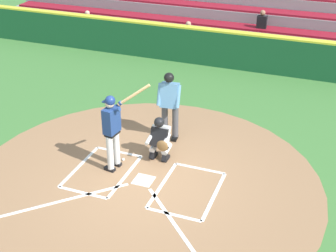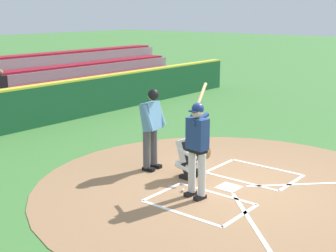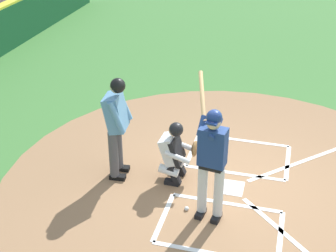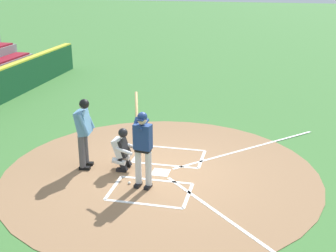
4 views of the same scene
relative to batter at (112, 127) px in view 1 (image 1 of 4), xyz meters
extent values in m
plane|color=#427A38|center=(-0.82, 0.22, -1.10)|extent=(120.00, 120.00, 0.00)
cylinder|color=#99704C|center=(-0.82, 0.22, -1.09)|extent=(8.00, 8.00, 0.01)
cube|color=white|center=(-0.82, 0.22, -1.08)|extent=(0.44, 0.44, 0.01)
cube|color=white|center=(-1.87, -0.68, -1.08)|extent=(1.20, 0.08, 0.01)
cube|color=white|center=(-1.87, 1.12, -1.08)|extent=(1.20, 0.08, 0.01)
cube|color=white|center=(-1.27, 0.22, -1.08)|extent=(0.08, 1.80, 0.01)
cube|color=white|center=(-2.47, 0.22, -1.08)|extent=(0.08, 1.80, 0.01)
cube|color=white|center=(0.23, -0.68, -1.08)|extent=(1.20, 0.08, 0.01)
cube|color=white|center=(0.23, 1.12, -1.08)|extent=(1.20, 0.08, 0.01)
cube|color=white|center=(-0.37, 0.22, -1.08)|extent=(0.08, 1.80, 0.01)
cube|color=white|center=(0.83, 0.22, -1.08)|extent=(0.08, 1.80, 0.01)
cube|color=white|center=(1.28, 2.32, -1.08)|extent=(3.73, 3.73, 0.01)
cylinder|color=silver|center=(0.03, 0.14, -0.60)|extent=(0.15, 0.15, 0.84)
cube|color=black|center=(0.07, 0.13, -1.05)|extent=(0.27, 0.15, 0.09)
cylinder|color=silver|center=(-0.01, -0.12, -0.60)|extent=(0.15, 0.15, 0.84)
cube|color=black|center=(0.03, -0.12, -1.05)|extent=(0.27, 0.15, 0.09)
cube|color=black|center=(0.01, 0.01, -0.13)|extent=(0.26, 0.37, 0.10)
cube|color=navy|center=(0.01, 0.01, 0.18)|extent=(0.29, 0.43, 0.60)
sphere|color=beige|center=(0.03, 0.01, 0.59)|extent=(0.21, 0.21, 0.21)
sphere|color=navy|center=(0.01, 0.01, 0.66)|extent=(0.23, 0.23, 0.23)
cube|color=navy|center=(0.12, 0.00, 0.63)|extent=(0.13, 0.18, 0.02)
cylinder|color=navy|center=(-0.04, 0.03, 0.46)|extent=(0.44, 0.15, 0.21)
cylinder|color=navy|center=(-0.07, -0.18, 0.46)|extent=(0.27, 0.13, 0.29)
cylinder|color=tan|center=(-0.44, -0.26, 0.76)|extent=(0.71, 0.28, 0.53)
cylinder|color=tan|center=(-0.11, -0.15, 0.52)|extent=(0.09, 0.10, 0.08)
cube|color=black|center=(-0.98, -0.76, -1.05)|extent=(0.13, 0.26, 0.09)
cube|color=black|center=(-0.98, -0.72, -0.90)|extent=(0.13, 0.25, 0.37)
cylinder|color=silver|center=(-0.99, -0.82, -0.82)|extent=(0.16, 0.36, 0.21)
cube|color=black|center=(-0.66, -0.77, -1.05)|extent=(0.13, 0.26, 0.09)
cube|color=black|center=(-0.66, -0.73, -0.90)|extent=(0.13, 0.25, 0.37)
cylinder|color=silver|center=(-0.67, -0.83, -0.82)|extent=(0.16, 0.36, 0.21)
cube|color=silver|center=(-0.83, -0.84, -0.48)|extent=(0.41, 0.37, 0.52)
cube|color=black|center=(-0.82, -0.73, -0.48)|extent=(0.43, 0.23, 0.46)
sphere|color=tan|center=(-0.82, -0.77, -0.11)|extent=(0.21, 0.21, 0.21)
sphere|color=black|center=(-0.82, -0.75, -0.09)|extent=(0.24, 0.24, 0.24)
cylinder|color=silver|center=(-1.02, -0.66, -0.50)|extent=(0.10, 0.45, 0.20)
cylinder|color=silver|center=(-0.62, -0.67, -0.50)|extent=(0.10, 0.45, 0.20)
ellipsoid|color=brown|center=(-1.02, -0.46, -0.53)|extent=(0.28, 0.11, 0.28)
cylinder|color=#4C4C51|center=(-0.84, -1.81, -0.59)|extent=(0.16, 0.16, 0.86)
cube|color=black|center=(-0.85, -1.76, -1.05)|extent=(0.15, 0.29, 0.09)
cylinder|color=#4C4C51|center=(-0.56, -1.78, -0.59)|extent=(0.16, 0.16, 0.86)
cube|color=black|center=(-0.57, -1.73, -1.05)|extent=(0.15, 0.29, 0.09)
cube|color=#5B8EB7|center=(-0.71, -1.76, 0.15)|extent=(0.47, 0.40, 0.66)
sphere|color=beige|center=(-0.71, -1.72, 0.62)|extent=(0.22, 0.22, 0.22)
sphere|color=black|center=(-0.71, -1.70, 0.64)|extent=(0.25, 0.25, 0.25)
cylinder|color=#5B8EB7|center=(-0.95, -1.70, 0.18)|extent=(0.12, 0.29, 0.56)
cylinder|color=#5B8EB7|center=(-0.48, -1.66, 0.18)|extent=(0.12, 0.29, 0.56)
sphere|color=white|center=(-0.04, -0.37, -1.06)|extent=(0.07, 0.07, 0.07)
cube|color=#19512D|center=(-0.82, -7.28, -0.47)|extent=(22.00, 0.36, 1.25)
cube|color=yellow|center=(-0.82, -7.28, 0.18)|extent=(22.00, 0.32, 0.06)
cube|color=gray|center=(-0.82, -8.30, -0.87)|extent=(20.00, 0.85, 0.45)
cube|color=maroon|center=(-0.82, -8.30, -0.61)|extent=(19.60, 0.72, 0.08)
cube|color=gray|center=(-0.82, -9.15, -0.65)|extent=(20.00, 0.85, 0.90)
cube|color=maroon|center=(-0.82, -9.15, -0.16)|extent=(19.60, 0.72, 0.08)
cube|color=gray|center=(-0.82, -10.00, -0.42)|extent=(20.00, 0.85, 1.35)
cube|color=maroon|center=(-0.82, -10.00, 0.29)|extent=(19.60, 0.72, 0.08)
cube|color=gray|center=(-0.82, -10.85, -0.20)|extent=(20.00, 0.85, 1.80)
cube|color=black|center=(-1.60, -9.10, 0.11)|extent=(0.36, 0.22, 0.46)
sphere|color=#9E7051|center=(-1.60, -9.10, 0.45)|extent=(0.20, 0.20, 0.20)
cube|color=white|center=(0.99, -8.25, -0.34)|extent=(0.36, 0.22, 0.46)
sphere|color=tan|center=(0.99, -8.25, 0.00)|extent=(0.20, 0.20, 0.20)
cube|color=#2D844C|center=(5.27, -8.25, -0.34)|extent=(0.36, 0.22, 0.46)
sphere|color=beige|center=(5.27, -8.25, 0.00)|extent=(0.20, 0.20, 0.20)
camera|label=1|loc=(-4.46, 8.25, 5.08)|focal=50.69mm
camera|label=2|loc=(7.07, 4.99, 2.42)|focal=50.75mm
camera|label=3|loc=(5.97, 0.95, 3.80)|focal=51.72mm
camera|label=4|loc=(9.14, 2.66, 3.84)|focal=47.55mm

